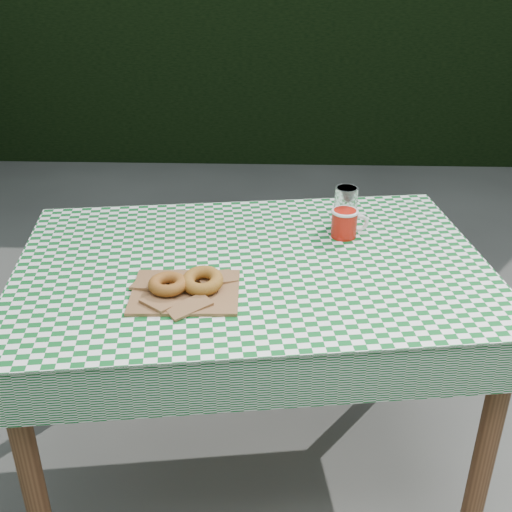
{
  "coord_description": "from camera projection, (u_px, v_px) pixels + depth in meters",
  "views": [
    {
      "loc": [
        -0.03,
        -1.72,
        1.61
      ],
      "look_at": [
        -0.09,
        -0.15,
        0.79
      ],
      "focal_mm": 44.44,
      "sensor_mm": 36.0,
      "label": 1
    }
  ],
  "objects": [
    {
      "name": "ground",
      "position": [
        281.0,
        431.0,
        2.27
      ],
      "size": [
        60.0,
        60.0,
        0.0
      ],
      "primitive_type": "plane",
      "color": "#474743",
      "rests_on": "ground"
    },
    {
      "name": "hedge_north",
      "position": [
        283.0,
        33.0,
        4.68
      ],
      "size": [
        7.0,
        0.7,
        1.8
      ],
      "primitive_type": "cube",
      "color": "black",
      "rests_on": "ground"
    },
    {
      "name": "table",
      "position": [
        253.0,
        369.0,
        1.98
      ],
      "size": [
        1.42,
        1.05,
        0.75
      ],
      "primitive_type": "cube",
      "rotation": [
        0.0,
        0.0,
        0.14
      ],
      "color": "brown",
      "rests_on": "ground"
    },
    {
      "name": "tablecloth",
      "position": [
        252.0,
        263.0,
        1.81
      ],
      "size": [
        1.44,
        1.07,
        0.01
      ],
      "primitive_type": "cube",
      "rotation": [
        0.0,
        0.0,
        0.14
      ],
      "color": "#0D5821",
      "rests_on": "table"
    },
    {
      "name": "paper_bag",
      "position": [
        185.0,
        291.0,
        1.65
      ],
      "size": [
        0.29,
        0.23,
        0.01
      ],
      "primitive_type": "cube",
      "rotation": [
        0.0,
        0.0,
        0.03
      ],
      "color": "brown",
      "rests_on": "tablecloth"
    },
    {
      "name": "bagel_front",
      "position": [
        168.0,
        284.0,
        1.63
      ],
      "size": [
        0.11,
        0.11,
        0.03
      ],
      "primitive_type": "torus",
      "rotation": [
        0.0,
        0.0,
        0.08
      ],
      "color": "#934E1E",
      "rests_on": "paper_bag"
    },
    {
      "name": "bagel_back",
      "position": [
        202.0,
        281.0,
        1.65
      ],
      "size": [
        0.13,
        0.13,
        0.03
      ],
      "primitive_type": "torus",
      "rotation": [
        0.0,
        0.0,
        -0.21
      ],
      "color": "#A17121",
      "rests_on": "paper_bag"
    },
    {
      "name": "coffee_mug",
      "position": [
        344.0,
        223.0,
        1.93
      ],
      "size": [
        0.17,
        0.17,
        0.09
      ],
      "primitive_type": null,
      "rotation": [
        0.0,
        0.0,
        0.11
      ],
      "color": "#B0160B",
      "rests_on": "tablecloth"
    },
    {
      "name": "drinking_glass",
      "position": [
        346.0,
        207.0,
        1.99
      ],
      "size": [
        0.08,
        0.08,
        0.13
      ],
      "primitive_type": "cylinder",
      "rotation": [
        0.0,
        0.0,
        0.14
      ],
      "color": "white",
      "rests_on": "tablecloth"
    }
  ]
}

